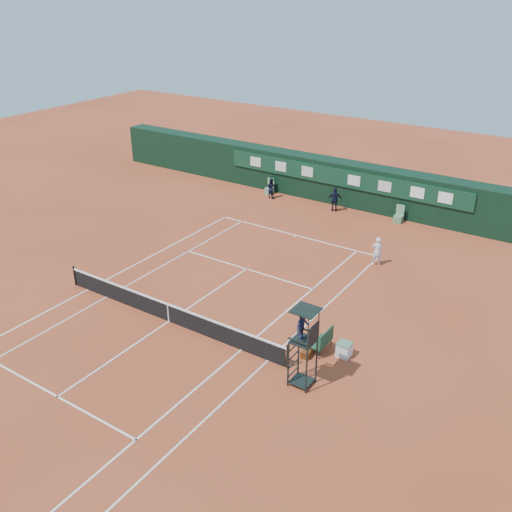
% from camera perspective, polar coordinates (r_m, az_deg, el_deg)
% --- Properties ---
extents(ground, '(90.00, 90.00, 0.00)m').
position_cam_1_polar(ground, '(27.03, -8.69, -6.48)').
color(ground, '#B24A2A').
rests_on(ground, ground).
extents(court_lines, '(11.05, 23.85, 0.01)m').
position_cam_1_polar(court_lines, '(27.03, -8.69, -6.47)').
color(court_lines, white).
rests_on(court_lines, ground).
extents(tennis_net, '(12.90, 0.10, 1.10)m').
position_cam_1_polar(tennis_net, '(26.77, -8.76, -5.56)').
color(tennis_net, black).
rests_on(tennis_net, ground).
extents(back_wall, '(40.00, 1.65, 3.00)m').
position_cam_1_polar(back_wall, '(40.76, 8.94, 7.24)').
color(back_wall, black).
rests_on(back_wall, ground).
extents(linesman_chair_left, '(0.55, 0.50, 1.15)m').
position_cam_1_polar(linesman_chair_left, '(42.56, 1.36, 6.66)').
color(linesman_chair_left, '#619470').
rests_on(linesman_chair_left, ground).
extents(linesman_chair_right, '(0.55, 0.50, 1.15)m').
position_cam_1_polar(linesman_chair_right, '(38.53, 14.06, 3.75)').
color(linesman_chair_right, '#57855C').
rests_on(linesman_chair_right, ground).
extents(umpire_chair, '(0.96, 0.95, 3.42)m').
position_cam_1_polar(umpire_chair, '(21.64, 4.77, -7.51)').
color(umpire_chair, black).
rests_on(umpire_chair, ground).
extents(player_bench, '(0.56, 1.20, 1.10)m').
position_cam_1_polar(player_bench, '(24.55, 6.75, -8.35)').
color(player_bench, '#193F29').
rests_on(player_bench, ground).
extents(tennis_bag, '(0.47, 0.88, 0.31)m').
position_cam_1_polar(tennis_bag, '(24.58, 5.20, -9.47)').
color(tennis_bag, black).
rests_on(tennis_bag, ground).
extents(cooler, '(0.57, 0.57, 0.65)m').
position_cam_1_polar(cooler, '(24.58, 8.81, -9.21)').
color(cooler, white).
rests_on(cooler, ground).
extents(tennis_ball, '(0.07, 0.07, 0.07)m').
position_cam_1_polar(tennis_ball, '(31.53, -0.69, -1.08)').
color(tennis_ball, '#B9DB33').
rests_on(tennis_ball, ground).
extents(player, '(0.73, 0.67, 1.68)m').
position_cam_1_polar(player, '(32.15, 12.02, 0.46)').
color(player, white).
rests_on(player, ground).
extents(ball_kid_left, '(0.79, 0.65, 1.48)m').
position_cam_1_polar(ball_kid_left, '(41.58, 1.52, 6.80)').
color(ball_kid_left, black).
rests_on(ball_kid_left, ground).
extents(ball_kid_right, '(1.06, 0.79, 1.67)m').
position_cam_1_polar(ball_kid_right, '(39.39, 7.90, 5.60)').
color(ball_kid_right, black).
rests_on(ball_kid_right, ground).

